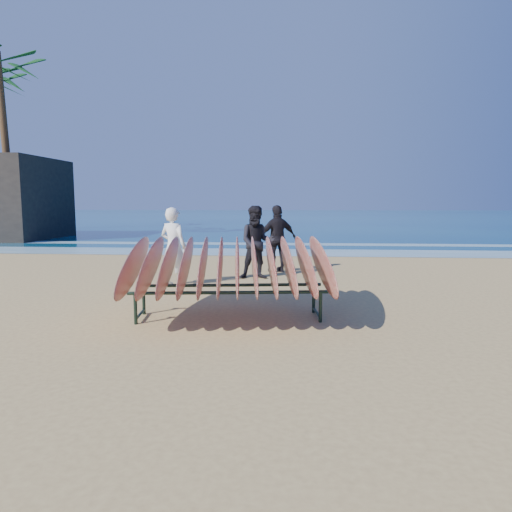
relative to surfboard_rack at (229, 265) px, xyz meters
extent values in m
plane|color=tan|center=(0.38, 0.07, -0.90)|extent=(120.00, 120.00, 0.00)
plane|color=navy|center=(0.38, 55.07, -0.90)|extent=(160.00, 160.00, 0.00)
plane|color=white|center=(0.38, 10.07, -0.90)|extent=(160.00, 160.00, 0.00)
plane|color=white|center=(0.38, 13.57, -0.90)|extent=(160.00, 160.00, 0.00)
cylinder|color=black|center=(-1.43, -0.50, -0.65)|extent=(0.06, 0.06, 0.50)
cylinder|color=black|center=(1.51, -0.14, -0.65)|extent=(0.06, 0.06, 0.50)
cylinder|color=black|center=(-1.51, 0.14, -0.65)|extent=(0.06, 0.06, 0.50)
cylinder|color=black|center=(1.43, 0.50, -0.65)|extent=(0.06, 0.06, 0.50)
cylinder|color=black|center=(0.04, -0.32, -0.40)|extent=(3.18, 0.45, 0.06)
cylinder|color=black|center=(-0.04, 0.32, -0.40)|extent=(3.18, 0.45, 0.06)
cylinder|color=black|center=(-1.47, -0.18, -0.82)|extent=(0.12, 0.65, 0.04)
cylinder|color=black|center=(1.47, 0.18, -0.82)|extent=(0.12, 0.65, 0.04)
ellipsoid|color=maroon|center=(-1.54, -0.19, 0.01)|extent=(0.40, 2.71, 1.10)
ellipsoid|color=maroon|center=(-1.26, -0.16, 0.01)|extent=(0.40, 2.71, 1.10)
ellipsoid|color=maroon|center=(-0.98, -0.12, 0.01)|extent=(0.40, 2.71, 1.10)
ellipsoid|color=maroon|center=(-0.70, -0.09, 0.01)|extent=(0.40, 2.71, 1.10)
ellipsoid|color=maroon|center=(-0.42, -0.05, 0.01)|extent=(0.40, 2.71, 1.10)
ellipsoid|color=maroon|center=(-0.14, -0.02, 0.01)|extent=(0.40, 2.71, 1.10)
ellipsoid|color=maroon|center=(0.14, 0.02, 0.01)|extent=(0.40, 2.71, 1.10)
ellipsoid|color=maroon|center=(0.42, 0.05, 0.01)|extent=(0.40, 2.71, 1.10)
ellipsoid|color=maroon|center=(0.70, 0.09, 0.01)|extent=(0.40, 2.71, 1.10)
ellipsoid|color=maroon|center=(0.98, 0.12, 0.01)|extent=(0.40, 2.71, 1.10)
ellipsoid|color=maroon|center=(1.26, 0.16, 0.01)|extent=(0.40, 2.71, 1.10)
ellipsoid|color=maroon|center=(1.54, 0.19, 0.01)|extent=(0.40, 2.71, 1.10)
imported|color=white|center=(-1.71, 2.91, 0.00)|extent=(0.77, 0.64, 1.81)
imported|color=black|center=(0.15, 4.00, 0.02)|extent=(0.97, 0.80, 1.84)
imported|color=black|center=(0.64, 5.15, 0.02)|extent=(1.17, 0.87, 1.85)
cylinder|color=brown|center=(-13.47, 15.01, 3.73)|extent=(0.36, 0.85, 9.28)
camera|label=1|loc=(1.05, -7.41, 1.03)|focal=32.00mm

